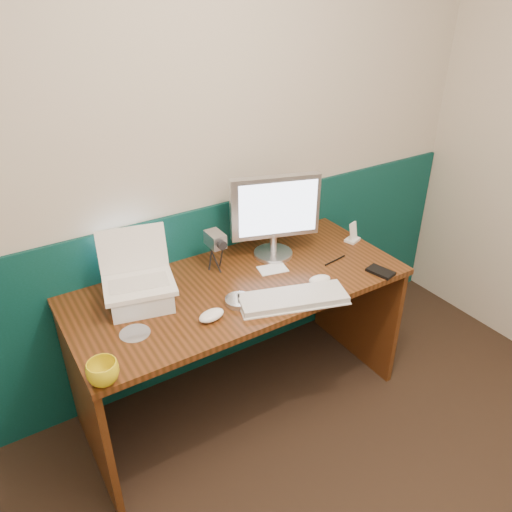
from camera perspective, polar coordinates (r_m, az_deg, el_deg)
back_wall at (r=2.42m, az=-7.60°, el=10.69°), size 3.50×0.04×2.50m
wainscot at (r=2.75m, az=-6.47°, el=-4.33°), size 3.48×0.02×1.00m
desk at (r=2.58m, az=-1.79°, el=-10.12°), size 1.60×0.70×0.75m
laptop_riser at (r=2.24m, az=-13.04°, el=-4.51°), size 0.30×0.27×0.09m
laptop at (r=2.16m, az=-13.54°, el=-0.75°), size 0.35×0.29×0.25m
monitor at (r=2.49m, az=2.05°, el=4.61°), size 0.46×0.26×0.45m
keyboard at (r=2.23m, az=4.27°, el=-4.93°), size 0.50×0.30×0.03m
mouse_right at (r=2.37m, az=7.29°, el=-2.67°), size 0.12×0.08×0.04m
mouse_left at (r=2.12m, az=-5.12°, el=-6.77°), size 0.13×0.09×0.04m
mug at (r=1.89m, az=-17.09°, el=-12.62°), size 0.12×0.12×0.09m
camcorder at (r=2.42m, az=-4.63°, el=0.60°), size 0.09×0.14×0.21m
cd_spindle at (r=2.22m, az=-1.98°, el=-5.16°), size 0.12×0.12×0.03m
cd_loose_a at (r=2.11m, az=-13.68°, el=-8.57°), size 0.13×0.13×0.00m
pen at (r=2.57m, az=9.02°, el=-0.49°), size 0.15×0.03×0.01m
papers at (r=2.47m, az=1.91°, el=-1.50°), size 0.16×0.12×0.00m
dock at (r=2.77m, az=10.95°, el=1.84°), size 0.09×0.08×0.01m
music_player at (r=2.75m, az=11.05°, el=2.84°), size 0.06×0.04×0.09m
pda at (r=2.51m, az=14.05°, el=-1.74°), size 0.10×0.14×0.02m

